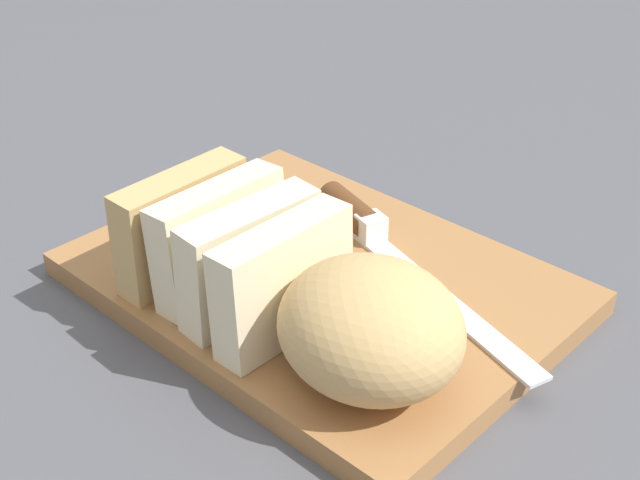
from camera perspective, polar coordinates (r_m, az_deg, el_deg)
ground_plane at (r=0.69m, az=-0.00°, el=-3.51°), size 3.00×3.00×0.00m
cutting_board at (r=0.68m, az=-0.00°, el=-2.84°), size 0.38×0.29×0.02m
bread_loaf at (r=0.59m, az=-1.27°, el=-3.26°), size 0.27×0.13×0.09m
bread_knife at (r=0.72m, az=3.25°, el=0.76°), size 0.27×0.11×0.03m
crumb_near_knife at (r=0.62m, az=5.29°, el=-5.81°), size 0.01×0.01×0.01m
crumb_near_loaf at (r=0.65m, az=2.93°, el=-3.93°), size 0.00×0.00×0.00m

